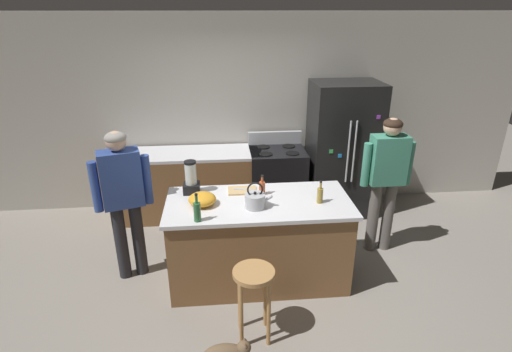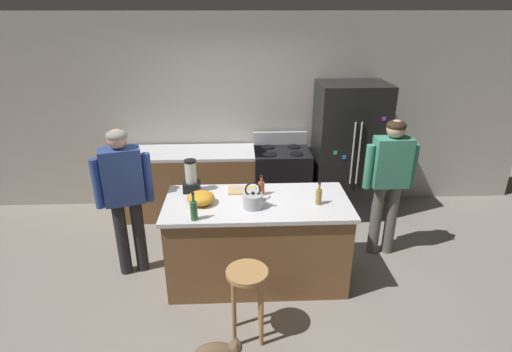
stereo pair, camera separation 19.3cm
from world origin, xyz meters
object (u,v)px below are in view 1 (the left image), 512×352
(bottle_olive_oil, at_px, (197,211))
(bottle_cooking_sauce, at_px, (262,187))
(cutting_board, at_px, (242,191))
(mixing_bowl, at_px, (202,199))
(tea_kettle, at_px, (255,200))
(person_by_island_left, at_px, (123,193))
(person_by_sink_right, at_px, (386,173))
(refrigerator, at_px, (342,150))
(kitchen_island, at_px, (259,241))
(bottle_vinegar, at_px, (320,195))
(stove_range, at_px, (277,181))
(chef_knife, at_px, (244,189))
(blender_appliance, at_px, (191,179))
(bar_stool, at_px, (254,286))

(bottle_olive_oil, bearing_deg, bottle_cooking_sauce, 38.06)
(bottle_cooking_sauce, xyz_separation_m, cutting_board, (-0.20, 0.09, -0.07))
(mixing_bowl, bearing_deg, tea_kettle, -11.26)
(person_by_island_left, xyz_separation_m, mixing_bowl, (0.81, -0.22, -0.00))
(person_by_island_left, xyz_separation_m, person_by_sink_right, (2.88, 0.25, -0.00))
(refrigerator, height_order, bottle_cooking_sauce, refrigerator)
(kitchen_island, height_order, cutting_board, cutting_board)
(bottle_vinegar, xyz_separation_m, bottle_cooking_sauce, (-0.55, 0.25, -0.01))
(stove_range, distance_m, bottle_vinegar, 1.71)
(bottle_cooking_sauce, height_order, tea_kettle, tea_kettle)
(stove_range, xyz_separation_m, bottle_cooking_sauce, (-0.36, -1.37, 0.53))
(person_by_sink_right, xyz_separation_m, chef_knife, (-1.64, -0.20, -0.04))
(kitchen_island, distance_m, person_by_sink_right, 1.66)
(bottle_olive_oil, distance_m, mixing_bowl, 0.33)
(person_by_sink_right, height_order, bottle_cooking_sauce, person_by_sink_right)
(kitchen_island, height_order, bottle_olive_oil, bottle_olive_oil)
(kitchen_island, distance_m, cutting_board, 0.56)
(blender_appliance, bearing_deg, tea_kettle, -32.48)
(stove_range, distance_m, mixing_bowl, 1.90)
(refrigerator, bearing_deg, cutting_board, -139.51)
(bar_stool, height_order, chef_knife, chef_knife)
(tea_kettle, bearing_deg, chef_knife, 102.39)
(kitchen_island, height_order, mixing_bowl, mixing_bowl)
(refrigerator, xyz_separation_m, blender_appliance, (-2.00, -1.22, 0.16))
(refrigerator, relative_size, person_by_island_left, 1.12)
(person_by_sink_right, bearing_deg, cutting_board, -173.24)
(tea_kettle, distance_m, chef_knife, 0.39)
(kitchen_island, bearing_deg, bottle_cooking_sauce, 72.43)
(bar_stool, distance_m, bottle_vinegar, 1.15)
(blender_appliance, bearing_deg, bottle_cooking_sauce, -9.02)
(blender_appliance, xyz_separation_m, bottle_olive_oil, (0.09, -0.62, -0.05))
(cutting_board, bearing_deg, person_by_sink_right, 6.76)
(bottle_vinegar, bearing_deg, bottle_cooking_sauce, 155.98)
(person_by_island_left, xyz_separation_m, tea_kettle, (1.32, -0.33, 0.02))
(stove_range, xyz_separation_m, bottle_vinegar, (0.19, -1.61, 0.54))
(refrigerator, bearing_deg, bar_stool, -121.71)
(chef_knife, bearing_deg, stove_range, 81.41)
(mixing_bowl, distance_m, tea_kettle, 0.53)
(tea_kettle, xyz_separation_m, chef_knife, (-0.08, 0.38, -0.06))
(kitchen_island, height_order, stove_range, stove_range)
(person_by_island_left, relative_size, bottle_vinegar, 6.98)
(bar_stool, height_order, mixing_bowl, mixing_bowl)
(kitchen_island, xyz_separation_m, cutting_board, (-0.15, 0.25, 0.48))
(blender_appliance, distance_m, tea_kettle, 0.76)
(refrigerator, bearing_deg, kitchen_island, -131.25)
(person_by_island_left, relative_size, bottle_olive_oil, 5.97)
(bottle_olive_oil, bearing_deg, person_by_sink_right, 20.66)
(refrigerator, relative_size, mixing_bowl, 6.75)
(bar_stool, bearing_deg, person_by_island_left, 140.38)
(refrigerator, xyz_separation_m, mixing_bowl, (-1.88, -1.53, 0.07))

